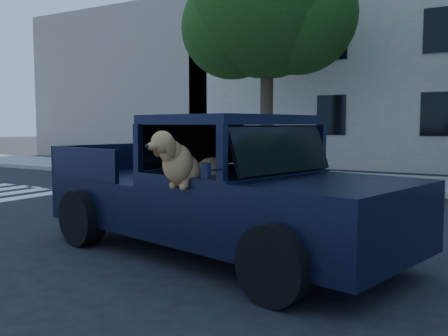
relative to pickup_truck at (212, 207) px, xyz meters
The scene contains 6 objects.
ground 0.69m from the pickup_truck, 72.95° to the left, with size 120.00×120.00×0.00m, color black.
far_sidewalk 9.42m from the pickup_truck, 89.62° to the left, with size 60.00×4.00×0.15m, color gray.
lane_stripes 4.20m from the pickup_truck, 60.21° to the left, with size 21.60×0.14×0.01m, color silver, non-canonical shape.
street_tree_left 11.72m from the pickup_truck, 111.69° to the left, with size 6.00×5.20×8.60m.
building_left 22.65m from the pickup_truck, 131.81° to the left, with size 12.00×6.00×8.00m, color tan.
pickup_truck is the anchor object (origin of this frame).
Camera 1 is at (3.68, -6.11, 1.83)m, focal length 40.00 mm.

